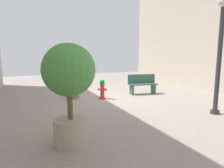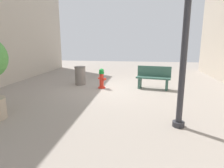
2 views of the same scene
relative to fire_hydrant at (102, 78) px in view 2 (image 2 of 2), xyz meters
The scene contains 5 objects.
ground_plane 0.77m from the fire_hydrant, behind, with size 23.40×23.40×0.00m, color gray.
fire_hydrant is the anchor object (origin of this frame).
bench_near 2.20m from the fire_hydrant, behind, with size 1.46×0.69×0.95m.
street_lamp 4.71m from the fire_hydrant, 126.02° to the left, with size 0.36×0.36×3.64m.
trash_bin 1.26m from the fire_hydrant, 26.47° to the right, with size 0.51×0.51×0.85m.
Camera 2 is at (-0.96, 7.88, 1.96)m, focal length 30.83 mm.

